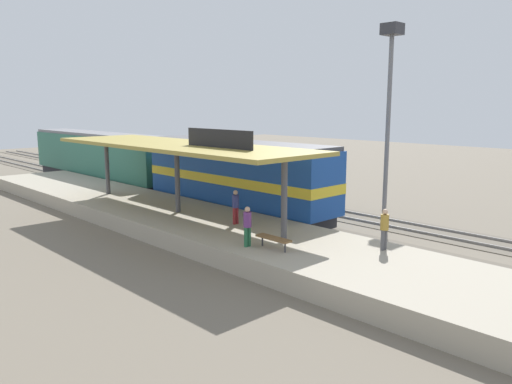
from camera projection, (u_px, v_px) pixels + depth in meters
name	position (u px, v px, depth m)	size (l,w,h in m)	color
ground_plane	(262.00, 211.00, 32.40)	(120.00, 120.00, 0.00)	#706656
track_near	(240.00, 215.00, 31.02)	(3.20, 110.00, 0.16)	#5F5649
track_far	(289.00, 205.00, 34.17)	(3.20, 110.00, 0.16)	#5F5649
platform	(178.00, 220.00, 27.80)	(6.00, 44.00, 0.90)	#A89E89
station_canopy	(177.00, 147.00, 27.03)	(5.20, 18.00, 4.70)	#47474C
platform_bench	(273.00, 239.00, 20.51)	(0.44, 1.70, 0.50)	#333338
locomotive	(236.00, 176.00, 30.83)	(2.93, 14.43, 4.44)	#28282D
passenger_carriage_single	(99.00, 157.00, 43.60)	(2.90, 20.00, 4.24)	#28282D
freight_car	(252.00, 171.00, 36.44)	(2.80, 12.00, 3.54)	#28282D
light_mast	(390.00, 78.00, 31.07)	(1.10, 1.10, 11.70)	slate
person_waiting	(384.00, 227.00, 20.35)	(0.34, 0.34, 1.71)	#4C4C51
person_walking	(236.00, 205.00, 24.78)	(0.34, 0.34, 1.71)	maroon
person_boarding	(247.00, 224.00, 20.81)	(0.34, 0.34, 1.71)	#23603D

